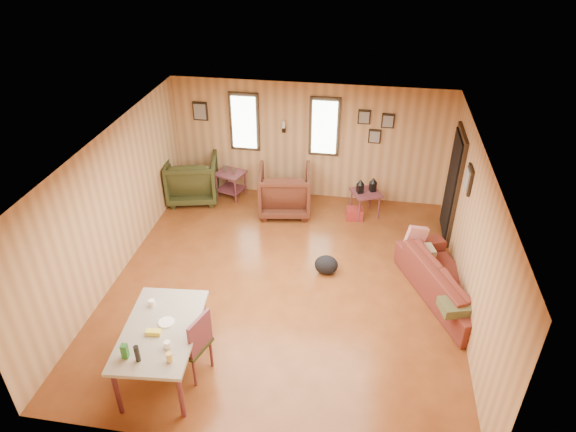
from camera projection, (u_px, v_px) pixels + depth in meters
name	position (u px, v px, depth m)	size (l,w,h in m)	color
room	(297.00, 213.00, 7.93)	(5.54, 6.04, 2.44)	brown
sofa	(451.00, 276.00, 7.86)	(2.14, 0.62, 0.84)	maroon
recliner_brown	(285.00, 189.00, 10.03)	(0.99, 0.93, 1.02)	#4D2417
recliner_green	(192.00, 176.00, 10.45)	(1.00, 0.93, 1.03)	#2F3317
end_table	(231.00, 180.00, 10.60)	(0.65, 0.62, 0.68)	brown
side_table	(366.00, 191.00, 9.87)	(0.67, 0.67, 0.81)	brown
cooler	(354.00, 214.00, 9.98)	(0.34, 0.26, 0.23)	maroon
backpack	(326.00, 265.00, 8.50)	(0.47, 0.41, 0.34)	black
sofa_pillows	(436.00, 272.00, 7.79)	(0.94, 1.90, 0.39)	#4A4D2B
dining_table	(160.00, 333.00, 6.42)	(1.05, 1.60, 1.00)	#9D9784
dining_chair	(194.00, 342.00, 6.50)	(0.57, 0.57, 1.00)	#2F3317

